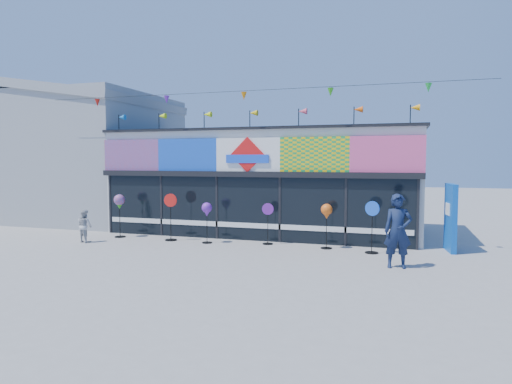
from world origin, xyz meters
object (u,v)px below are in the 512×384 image
at_px(spinner_1, 171,216).
at_px(spinner_4, 327,213).
at_px(blue_sign, 451,218).
at_px(spinner_3, 268,223).
at_px(spinner_0, 119,203).
at_px(child, 85,226).
at_px(adult_man, 398,231).
at_px(spinner_5, 372,226).
at_px(spinner_2, 207,211).

xyz_separation_m(spinner_1, spinner_4, (5.61, 0.18, 0.29)).
height_order(blue_sign, spinner_3, blue_sign).
xyz_separation_m(spinner_0, spinner_4, (7.78, 0.14, -0.11)).
bearing_deg(spinner_4, child, -170.38).
distance_m(blue_sign, child, 12.38).
xyz_separation_m(spinner_4, child, (-8.36, -1.42, -0.60)).
distance_m(blue_sign, adult_man, 3.24).
xyz_separation_m(spinner_5, child, (-9.82, -1.10, -0.28)).
relative_size(spinner_2, child, 1.23).
bearing_deg(child, spinner_4, -156.75).
bearing_deg(spinner_3, spinner_0, -176.95).
xyz_separation_m(spinner_1, spinner_3, (3.56, 0.34, -0.15)).
xyz_separation_m(spinner_2, spinner_3, (2.09, 0.43, -0.39)).
height_order(spinner_0, spinner_1, spinner_1).
height_order(spinner_1, spinner_4, spinner_1).
bearing_deg(spinner_1, spinner_5, -1.10).
relative_size(spinner_0, child, 1.39).
bearing_deg(spinner_2, adult_man, -15.95).
xyz_separation_m(spinner_2, child, (-4.21, -1.15, -0.56)).
distance_m(blue_sign, spinner_0, 11.63).
distance_m(spinner_1, child, 3.03).
bearing_deg(child, spinner_1, -142.12).
relative_size(blue_sign, spinner_2, 1.51).
relative_size(spinner_2, adult_man, 0.71).
height_order(spinner_4, child, spinner_4).
relative_size(spinner_0, spinner_2, 1.14).
xyz_separation_m(spinner_4, adult_man, (2.25, -2.09, -0.18)).
xyz_separation_m(blue_sign, child, (-12.18, -2.16, -0.50)).
height_order(spinner_2, spinner_5, spinner_5).
height_order(spinner_0, spinner_4, spinner_0).
relative_size(spinner_1, child, 1.46).
distance_m(spinner_4, spinner_5, 1.54).
bearing_deg(blue_sign, spinner_2, 179.72).
relative_size(blue_sign, spinner_1, 1.27).
bearing_deg(spinner_3, spinner_4, -4.60).
bearing_deg(blue_sign, spinner_5, -163.27).
bearing_deg(child, blue_sign, -156.31).
bearing_deg(blue_sign, spinner_1, 178.11).
height_order(blue_sign, spinner_1, blue_sign).
xyz_separation_m(spinner_0, spinner_2, (3.63, -0.12, -0.15)).
bearing_deg(spinner_4, spinner_1, -178.17).
relative_size(spinner_0, spinner_3, 1.14).
height_order(spinner_0, adult_man, adult_man).
distance_m(blue_sign, spinner_2, 8.03).
distance_m(blue_sign, spinner_3, 5.91).
relative_size(spinner_0, adult_man, 0.81).
xyz_separation_m(blue_sign, spinner_3, (-5.88, -0.58, -0.33)).
xyz_separation_m(spinner_0, adult_man, (10.02, -1.95, -0.30)).
bearing_deg(spinner_4, spinner_5, -12.09).
height_order(blue_sign, spinner_2, blue_sign).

